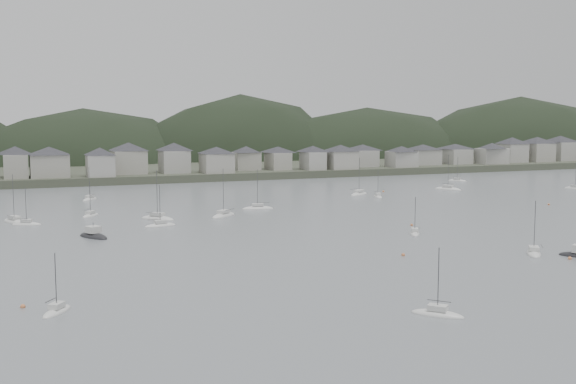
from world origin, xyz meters
name	(u,v)px	position (x,y,z in m)	size (l,w,h in m)	color
ground	(462,277)	(0.00, 0.00, 0.00)	(900.00, 900.00, 0.00)	slate
far_shore_land	(141,160)	(0.00, 295.00, 1.50)	(900.00, 250.00, 3.00)	#383D2D
forested_ridge	(160,187)	(4.83, 269.40, -11.28)	(851.55, 103.94, 102.57)	black
waterfront_town	(304,156)	(50.59, 183.34, 8.66)	(451.48, 28.46, 12.92)	#A5A397
sailboat_lead	(258,209)	(-3.59, 88.64, 0.17)	(9.05, 4.23, 11.90)	silver
moored_fleet	(274,217)	(-5.05, 71.57, 0.18)	(245.56, 161.24, 13.20)	silver
motor_launch_far	(93,236)	(-50.57, 59.23, 0.28)	(6.95, 9.53, 4.14)	black
mooring_buoys	(337,225)	(4.52, 55.02, 0.15)	(156.04, 123.80, 0.70)	#CE7744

